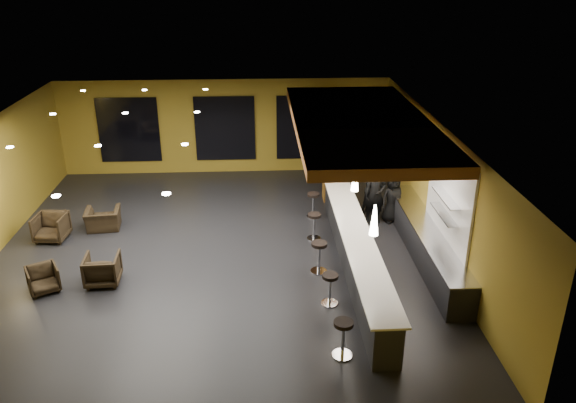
{
  "coord_description": "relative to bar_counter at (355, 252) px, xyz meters",
  "views": [
    {
      "loc": [
        1.23,
        -13.66,
        7.46
      ],
      "look_at": [
        2.0,
        0.5,
        1.3
      ],
      "focal_mm": 35.0,
      "sensor_mm": 36.0,
      "label": 1
    }
  ],
  "objects": [
    {
      "name": "bar_stool_2",
      "position": [
        -0.94,
        -0.11,
        0.04
      ],
      "size": [
        0.43,
        0.43,
        0.84
      ],
      "rotation": [
        0.0,
        0.0,
        0.06
      ],
      "color": "silver",
      "rests_on": "floor"
    },
    {
      "name": "bar_stool_0",
      "position": [
        -0.81,
        -3.48,
        0.04
      ],
      "size": [
        0.42,
        0.42,
        0.84
      ],
      "rotation": [
        0.0,
        0.0,
        0.21
      ],
      "color": "silver",
      "rests_on": "floor"
    },
    {
      "name": "bar_stool_4",
      "position": [
        -0.77,
        3.25,
        0.01
      ],
      "size": [
        0.4,
        0.4,
        0.79
      ],
      "rotation": [
        0.0,
        0.0,
        0.43
      ],
      "color": "silver",
      "rests_on": "floor"
    },
    {
      "name": "wall_back",
      "position": [
        -3.65,
        7.55,
        1.25
      ],
      "size": [
        12.0,
        0.1,
        3.5
      ],
      "primitive_type": "cube",
      "color": "olive",
      "rests_on": "floor"
    },
    {
      "name": "staff_c",
      "position": [
        1.6,
        2.79,
        0.26
      ],
      "size": [
        0.86,
        0.69,
        1.53
      ],
      "primitive_type": "imported",
      "rotation": [
        0.0,
        0.0,
        0.31
      ],
      "color": "black",
      "rests_on": "floor"
    },
    {
      "name": "bar_stool_1",
      "position": [
        -0.84,
        -1.59,
        0.0
      ],
      "size": [
        0.4,
        0.4,
        0.79
      ],
      "rotation": [
        0.0,
        0.0,
        0.04
      ],
      "color": "silver",
      "rests_on": "floor"
    },
    {
      "name": "staff_b",
      "position": [
        1.16,
        3.51,
        0.29
      ],
      "size": [
        0.93,
        0.83,
        1.57
      ],
      "primitive_type": "imported",
      "rotation": [
        0.0,
        0.0,
        0.37
      ],
      "color": "black",
      "rests_on": "floor"
    },
    {
      "name": "bar_counter",
      "position": [
        0.0,
        0.0,
        0.0
      ],
      "size": [
        0.6,
        8.0,
        1.0
      ],
      "primitive_type": "cube",
      "color": "black",
      "rests_on": "floor"
    },
    {
      "name": "prep_top",
      "position": [
        2.0,
        0.5,
        0.39
      ],
      "size": [
        0.72,
        6.0,
        0.03
      ],
      "primitive_type": "cube",
      "color": "silver",
      "rests_on": "prep_counter"
    },
    {
      "name": "armchair_b",
      "position": [
        -6.36,
        -0.35,
        -0.12
      ],
      "size": [
        0.86,
        0.88,
        0.77
      ],
      "primitive_type": "imported",
      "rotation": [
        0.0,
        0.0,
        3.19
      ],
      "color": "black",
      "rests_on": "floor"
    },
    {
      "name": "tile_backsplash",
      "position": [
        2.31,
        0.0,
        1.5
      ],
      "size": [
        0.06,
        3.2,
        2.4
      ],
      "primitive_type": "cube",
      "color": "white",
      "rests_on": "wall_right"
    },
    {
      "name": "ceiling",
      "position": [
        -3.65,
        1.0,
        3.05
      ],
      "size": [
        12.0,
        13.0,
        0.1
      ],
      "primitive_type": "cube",
      "color": "black"
    },
    {
      "name": "bar_stool_3",
      "position": [
        -0.89,
        1.74,
        0.01
      ],
      "size": [
        0.4,
        0.4,
        0.79
      ],
      "rotation": [
        0.0,
        0.0,
        -0.37
      ],
      "color": "silver",
      "rests_on": "floor"
    },
    {
      "name": "wall_right",
      "position": [
        2.4,
        1.0,
        1.25
      ],
      "size": [
        0.1,
        13.0,
        3.5
      ],
      "primitive_type": "cube",
      "color": "olive",
      "rests_on": "floor"
    },
    {
      "name": "prep_counter",
      "position": [
        2.0,
        0.5,
        -0.07
      ],
      "size": [
        0.7,
        6.0,
        0.86
      ],
      "primitive_type": "cube",
      "color": "black",
      "rests_on": "floor"
    },
    {
      "name": "floor",
      "position": [
        -3.65,
        1.0,
        -0.55
      ],
      "size": [
        12.0,
        13.0,
        0.1
      ],
      "primitive_type": "cube",
      "color": "black",
      "rests_on": "ground"
    },
    {
      "name": "wood_soffit",
      "position": [
        0.35,
        2.0,
        2.86
      ],
      "size": [
        3.6,
        8.0,
        0.28
      ],
      "primitive_type": "cube",
      "color": "brown",
      "rests_on": "ceiling"
    },
    {
      "name": "bar_top",
      "position": [
        0.0,
        0.0,
        0.52
      ],
      "size": [
        0.78,
        8.1,
        0.05
      ],
      "primitive_type": "cube",
      "color": "white",
      "rests_on": "bar_counter"
    },
    {
      "name": "armchair_a",
      "position": [
        -7.71,
        -0.65,
        -0.18
      ],
      "size": [
        0.95,
        0.95,
        0.65
      ],
      "primitive_type": "imported",
      "rotation": [
        0.0,
        0.0,
        0.5
      ],
      "color": "black",
      "rests_on": "floor"
    },
    {
      "name": "armchair_c",
      "position": [
        -8.41,
        2.1,
        -0.11
      ],
      "size": [
        0.91,
        0.93,
        0.79
      ],
      "primitive_type": "imported",
      "rotation": [
        0.0,
        0.0,
        -0.09
      ],
      "color": "black",
      "rests_on": "floor"
    },
    {
      "name": "wall_shelf_lower",
      "position": [
        2.17,
        -0.2,
        1.1
      ],
      "size": [
        0.3,
        1.5,
        0.03
      ],
      "primitive_type": "cube",
      "color": "silver",
      "rests_on": "wall_right"
    },
    {
      "name": "pendant_1",
      "position": [
        0.0,
        0.5,
        1.85
      ],
      "size": [
        0.2,
        0.2,
        0.7
      ],
      "primitive_type": "cone",
      "color": "white",
      "rests_on": "wood_soffit"
    },
    {
      "name": "window_left",
      "position": [
        -7.15,
        7.44,
        1.2
      ],
      "size": [
        2.2,
        0.06,
        2.4
      ],
      "primitive_type": "cube",
      "color": "black",
      "rests_on": "wall_back"
    },
    {
      "name": "window_center",
      "position": [
        -3.65,
        7.44,
        1.2
      ],
      "size": [
        2.2,
        0.06,
        2.4
      ],
      "primitive_type": "cube",
      "color": "black",
      "rests_on": "wall_back"
    },
    {
      "name": "staff_a",
      "position": [
        1.05,
        2.78,
        0.42
      ],
      "size": [
        0.7,
        0.49,
        1.84
      ],
      "primitive_type": "imported",
      "rotation": [
        0.0,
        0.0,
        0.07
      ],
      "color": "black",
      "rests_on": "floor"
    },
    {
      "name": "pendant_0",
      "position": [
        0.0,
        -2.0,
        1.85
      ],
      "size": [
        0.2,
        0.2,
        0.7
      ],
      "primitive_type": "cone",
      "color": "white",
      "rests_on": "wood_soffit"
    },
    {
      "name": "armchair_d",
      "position": [
        -7.11,
        2.73,
        -0.18
      ],
      "size": [
        1.07,
        0.96,
        0.64
      ],
      "primitive_type": "imported",
      "rotation": [
        0.0,
        0.0,
        3.25
      ],
      "color": "black",
      "rests_on": "floor"
    },
    {
      "name": "column",
      "position": [
        0.0,
        4.6,
        1.25
      ],
      "size": [
        0.6,
        0.6,
        3.5
      ],
      "primitive_type": "cube",
      "color": "brown",
      "rests_on": "floor"
    },
    {
      "name": "wall_front",
      "position": [
        -3.65,
        -5.55,
        1.25
      ],
      "size": [
        12.0,
        0.1,
        3.5
      ],
      "primitive_type": "cube",
      "color": "olive",
      "rests_on": "floor"
    },
    {
      "name": "window_right",
      "position": [
        -0.65,
        7.44,
        1.2
      ],
      "size": [
        2.2,
        0.06,
        2.4
      ],
      "primitive_type": "cube",
      "color": "black",
      "rests_on": "wall_back"
    },
    {
      "name": "wall_shelf_upper",
      "position": [
        2.17,
        -0.2,
        1.55
      ],
      "size": [
        0.3,
        1.5,
        0.03
      ],
      "primitive_type": "cube",
      "color": "silver",
      "rests_on": "wall_right"
    },
    {
      "name": "pendant_2",
      "position": [
        0.0,
        3.0,
        1.85
      ],
      "size": [
        0.2,
        0.2,
        0.7
      ],
      "primitive_type": "cone",
      "color": "white",
      "rests_on": "wood_soffit"
    }
  ]
}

